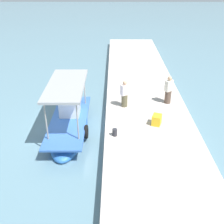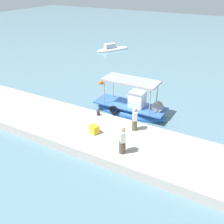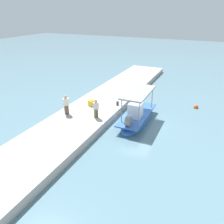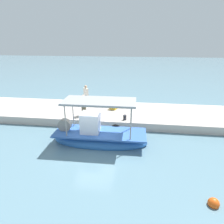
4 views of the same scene
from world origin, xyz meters
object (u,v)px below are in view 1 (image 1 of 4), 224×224
at_px(mooring_bollard, 115,132).
at_px(fisherman_near_bollard, 125,95).
at_px(main_fishing_boat, 70,122).
at_px(fisherman_by_crate, 168,91).
at_px(cargo_crate, 157,120).

bearing_deg(mooring_bollard, fisherman_near_bollard, -10.31).
bearing_deg(fisherman_near_bollard, main_fishing_boat, 119.71).
bearing_deg(mooring_bollard, main_fishing_boat, 59.40).
distance_m(main_fishing_boat, fisherman_by_crate, 6.12).
bearing_deg(fisherman_near_bollard, cargo_crate, -142.02).
height_order(main_fishing_boat, mooring_bollard, main_fishing_boat).
xyz_separation_m(mooring_bollard, cargo_crate, (1.09, -2.19, 0.09)).
distance_m(fisherman_near_bollard, fisherman_by_crate, 2.67).
height_order(fisherman_by_crate, mooring_bollard, fisherman_by_crate).
xyz_separation_m(fisherman_near_bollard, cargo_crate, (-2.07, -1.62, -0.46)).
distance_m(main_fishing_boat, fisherman_near_bollard, 3.56).
xyz_separation_m(fisherman_by_crate, cargo_crate, (-2.55, 1.01, -0.50)).
height_order(fisherman_near_bollard, mooring_bollard, fisherman_near_bollard).
height_order(main_fishing_boat, fisherman_by_crate, main_fishing_boat).
xyz_separation_m(main_fishing_boat, cargo_crate, (-0.35, -4.62, 0.39)).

